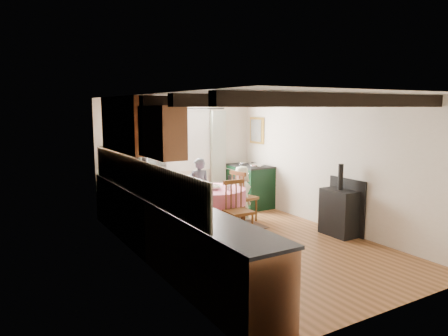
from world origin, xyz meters
TOP-DOWN VIEW (x-y plane):
  - floor at (0.00, 0.00)m, footprint 3.60×5.50m
  - ceiling at (0.00, 0.00)m, footprint 3.60×5.50m
  - wall_back at (0.00, 2.75)m, footprint 3.60×0.00m
  - wall_front at (0.00, -2.75)m, footprint 3.60×0.00m
  - wall_left at (-1.80, 0.00)m, footprint 0.00×5.50m
  - wall_right at (1.80, 0.00)m, footprint 0.00×5.50m
  - beam_a at (0.00, -2.00)m, footprint 3.60×0.16m
  - beam_b at (0.00, -1.00)m, footprint 3.60×0.16m
  - beam_c at (0.00, 0.00)m, footprint 3.60×0.16m
  - beam_d at (0.00, 1.00)m, footprint 3.60×0.16m
  - beam_e at (0.00, 2.00)m, footprint 3.60×0.16m
  - splash_left at (-1.78, 0.30)m, footprint 0.02×4.50m
  - splash_back at (-1.00, 2.73)m, footprint 1.40×0.02m
  - base_cabinet_left at (-1.50, 0.00)m, footprint 0.60×5.30m
  - base_cabinet_back at (-1.05, 2.45)m, footprint 1.30×0.60m
  - worktop_left at (-1.48, 0.00)m, footprint 0.64×5.30m
  - worktop_back at (-1.05, 2.43)m, footprint 1.30×0.64m
  - wall_cabinet_glass at (-1.63, 1.20)m, footprint 0.34×1.80m
  - wall_cabinet_solid at (-1.63, -0.30)m, footprint 0.34×0.90m
  - window_frame at (0.10, 2.73)m, footprint 1.34×0.03m
  - window_pane at (0.10, 2.74)m, footprint 1.20×0.01m
  - curtain_left at (-0.75, 2.65)m, footprint 0.35×0.10m
  - curtain_right at (0.95, 2.65)m, footprint 0.35×0.10m
  - curtain_rod at (0.10, 2.65)m, footprint 2.00×0.03m
  - wall_picture at (1.77, 2.30)m, footprint 0.04×0.50m
  - wall_plate at (1.05, 2.72)m, footprint 0.30×0.02m
  - rug at (-0.03, 1.12)m, footprint 1.65×1.28m
  - dining_table at (-0.03, 1.12)m, footprint 1.20×1.20m
  - chair_near at (-0.01, 0.28)m, footprint 0.44×0.46m
  - chair_left at (-0.83, 1.13)m, footprint 0.49×0.48m
  - chair_right at (0.67, 1.16)m, footprint 0.53×0.51m
  - aga_range at (1.47, 2.11)m, footprint 0.67×1.04m
  - cast_iron_stove at (1.58, -0.48)m, footprint 0.38×0.63m
  - child_far at (-0.00, 1.79)m, footprint 0.50×0.38m
  - child_right at (0.69, 1.28)m, footprint 0.43×0.58m
  - bowl_a at (-0.06, 1.04)m, footprint 0.26×0.26m
  - bowl_b at (-0.01, 1.13)m, footprint 0.27×0.27m
  - cup at (0.13, 0.87)m, footprint 0.13×0.13m
  - canister_tall at (-1.36, 2.47)m, footprint 0.14×0.14m
  - canister_wide at (-0.94, 2.42)m, footprint 0.18×0.18m
  - canister_slim at (-0.89, 2.43)m, footprint 0.11×0.11m

SIDE VIEW (x-z plane):
  - floor at x=0.00m, z-range 0.00..0.00m
  - rug at x=-0.03m, z-range 0.00..0.01m
  - dining_table at x=-0.03m, z-range 0.00..0.72m
  - base_cabinet_left at x=-1.50m, z-range 0.00..0.88m
  - base_cabinet_back at x=-1.05m, z-range 0.00..0.88m
  - chair_left at x=-0.83m, z-range 0.00..0.91m
  - aga_range at x=1.47m, z-range 0.00..0.96m
  - chair_near at x=-0.01m, z-range 0.00..0.99m
  - chair_right at x=0.67m, z-range 0.00..1.01m
  - child_right at x=0.69m, z-range 0.00..1.08m
  - child_far at x=0.00m, z-range 0.00..1.23m
  - cast_iron_stove at x=1.58m, z-range 0.00..1.26m
  - bowl_a at x=-0.06m, z-range 0.72..0.78m
  - bowl_b at x=-0.01m, z-range 0.72..0.79m
  - cup at x=0.13m, z-range 0.72..0.81m
  - worktop_left at x=-1.48m, z-range 0.88..0.92m
  - worktop_back at x=-1.05m, z-range 0.88..0.92m
  - canister_wide at x=-0.94m, z-range 0.92..1.12m
  - canister_tall at x=-1.36m, z-range 0.92..1.16m
  - canister_slim at x=-0.89m, z-range 0.92..1.23m
  - curtain_left at x=-0.75m, z-range 0.05..2.15m
  - curtain_right at x=0.95m, z-range 0.05..2.15m
  - wall_back at x=0.00m, z-range 0.00..2.40m
  - wall_front at x=0.00m, z-range 0.00..2.40m
  - wall_left at x=-1.80m, z-range 0.00..2.40m
  - wall_right at x=1.80m, z-range 0.00..2.40m
  - splash_left at x=-1.78m, z-range 0.92..1.48m
  - splash_back at x=-1.00m, z-range 0.92..1.48m
  - window_frame at x=0.10m, z-range 0.83..2.37m
  - window_pane at x=0.10m, z-range 0.90..2.30m
  - wall_picture at x=1.77m, z-range 1.40..2.00m
  - wall_plate at x=1.05m, z-range 1.55..1.85m
  - wall_cabinet_solid at x=-1.63m, z-range 1.55..2.25m
  - wall_cabinet_glass at x=-1.63m, z-range 1.50..2.40m
  - curtain_rod at x=0.10m, z-range 2.19..2.22m
  - beam_a at x=0.00m, z-range 2.23..2.39m
  - beam_b at x=0.00m, z-range 2.23..2.39m
  - beam_c at x=0.00m, z-range 2.23..2.39m
  - beam_d at x=0.00m, z-range 2.23..2.39m
  - beam_e at x=0.00m, z-range 2.23..2.39m
  - ceiling at x=0.00m, z-range 2.40..2.40m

